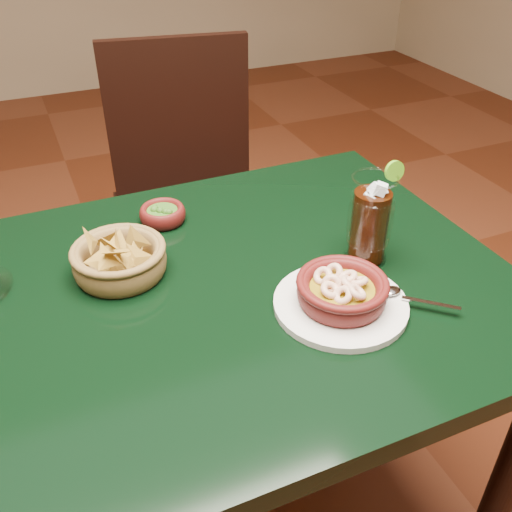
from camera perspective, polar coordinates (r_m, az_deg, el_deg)
name	(u,v)px	position (r m, az deg, el deg)	size (l,w,h in m)	color
dining_table	(181,339)	(1.06, -7.49, -8.25)	(1.20, 0.80, 0.75)	black
dining_chair	(189,197)	(1.74, -6.71, 5.85)	(0.52, 0.52, 0.97)	black
shrimp_plate	(342,294)	(0.96, 8.57, -3.74)	(0.28, 0.23, 0.07)	silver
chip_basket	(120,260)	(1.05, -13.48, -0.36)	(0.20, 0.20, 0.12)	olive
guacamole_ramekin	(163,214)	(1.20, -9.33, 4.15)	(0.11, 0.11, 0.04)	#450F0D
cola_drink	(370,220)	(1.05, 11.34, 3.51)	(0.17, 0.17, 0.19)	white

